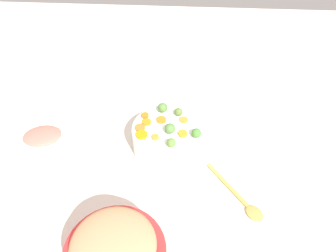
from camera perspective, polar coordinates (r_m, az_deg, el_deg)
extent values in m
cube|color=beige|center=(1.21, 1.57, -4.54)|extent=(2.40, 2.40, 0.02)
cylinder|color=white|center=(1.17, 0.00, -2.18)|extent=(0.25, 0.25, 0.11)
ellipsoid|color=tan|center=(0.83, -9.54, -19.79)|extent=(0.21, 0.21, 0.06)
cylinder|color=orange|center=(1.10, -2.22, -1.95)|extent=(0.03, 0.03, 0.01)
cylinder|color=orange|center=(1.11, -4.62, -1.52)|extent=(0.05, 0.05, 0.01)
cylinder|color=orange|center=(1.16, 2.77, 1.06)|extent=(0.03, 0.03, 0.01)
cylinder|color=orange|center=(1.11, 2.59, -1.36)|extent=(0.04, 0.04, 0.01)
cylinder|color=orange|center=(1.14, -4.90, -0.24)|extent=(0.04, 0.04, 0.01)
cylinder|color=orange|center=(1.16, -1.18, 1.06)|extent=(0.05, 0.05, 0.01)
cylinder|color=orange|center=(1.15, -3.76, 0.66)|extent=(0.03, 0.03, 0.01)
cylinder|color=orange|center=(1.18, -4.02, 1.82)|extent=(0.03, 0.03, 0.01)
sphere|color=#5B8639|center=(1.07, 0.56, -2.93)|extent=(0.03, 0.03, 0.03)
sphere|color=#537D3F|center=(1.11, 0.34, -0.45)|extent=(0.04, 0.04, 0.04)
sphere|color=#517D3A|center=(1.19, -0.94, 3.21)|extent=(0.04, 0.04, 0.04)
sphere|color=#458134|center=(1.10, 4.95, -1.23)|extent=(0.03, 0.03, 0.03)
sphere|color=#587334|center=(1.17, 1.73, 2.47)|extent=(0.03, 0.03, 0.03)
cube|color=#A89045|center=(1.12, 10.37, -10.15)|extent=(0.18, 0.14, 0.01)
ellipsoid|color=#A89045|center=(1.08, 14.79, -14.45)|extent=(0.08, 0.07, 0.01)
cylinder|color=white|center=(1.33, -20.58, -1.70)|extent=(0.22, 0.22, 0.01)
ellipsoid|color=#C86F60|center=(1.31, -21.05, -1.59)|extent=(0.13, 0.16, 0.03)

